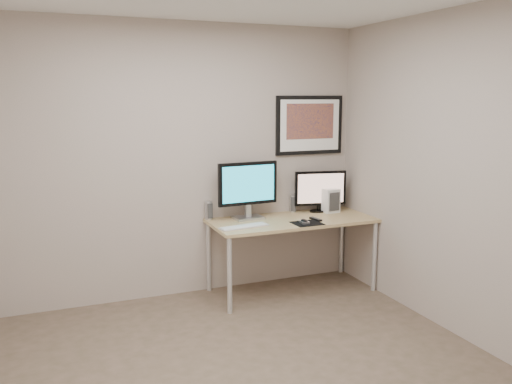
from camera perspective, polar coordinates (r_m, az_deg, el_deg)
floor at (r=4.02m, az=-0.94°, el=-18.42°), size 3.60×3.60×0.00m
room at (r=3.96m, az=-3.39°, el=6.11°), size 3.60×3.60×3.60m
desk at (r=5.32m, az=3.80°, el=-3.56°), size 1.60×0.70×0.73m
framed_art at (r=5.63m, az=5.65°, el=7.03°), size 0.75×0.04×0.60m
monitor_large at (r=5.25m, az=-0.86°, el=0.46°), size 0.61×0.22×0.56m
monitor_tv at (r=5.63m, az=6.80°, el=0.20°), size 0.54×0.17×0.43m
speaker_left at (r=5.29m, az=-5.01°, el=-1.94°), size 0.08×0.08×0.18m
speaker_right at (r=5.62m, az=3.92°, el=-1.20°), size 0.09×0.09×0.18m
keyboard at (r=4.96m, az=-1.27°, el=-3.66°), size 0.48×0.19×0.02m
mousepad at (r=5.14m, az=5.41°, el=-3.30°), size 0.27×0.24×0.00m
mouse at (r=5.13m, az=5.10°, el=-3.07°), size 0.08×0.12×0.04m
remote at (r=5.29m, az=6.30°, el=-2.83°), size 0.06×0.16×0.02m
fan_unit at (r=5.63m, az=7.89°, el=-0.92°), size 0.17×0.13×0.24m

